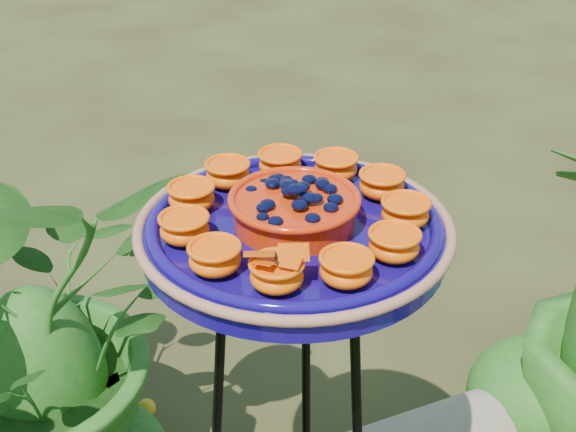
# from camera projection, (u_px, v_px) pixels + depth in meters

# --- Properties ---
(tripod_stand) EXTENTS (0.39, 0.39, 0.88)m
(tripod_stand) POSITION_uv_depth(u_px,v_px,m) (293.00, 421.00, 1.36)
(tripod_stand) COLOR black
(tripod_stand) RESTS_ON ground
(feeder_dish) EXTENTS (0.54, 0.54, 0.10)m
(feeder_dish) POSITION_uv_depth(u_px,v_px,m) (294.00, 226.00, 1.16)
(feeder_dish) COLOR #11075B
(feeder_dish) RESTS_ON tripod_stand
(shrub_back_left) EXTENTS (1.03, 0.97, 0.92)m
(shrub_back_left) POSITION_uv_depth(u_px,v_px,m) (32.00, 329.00, 1.69)
(shrub_back_left) COLOR #1C5416
(shrub_back_left) RESTS_ON ground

